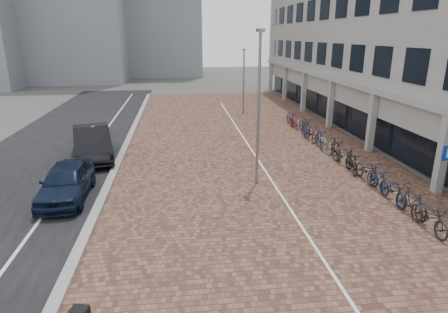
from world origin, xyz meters
TOP-DOWN VIEW (x-y plane):
  - ground at (0.00, 0.00)m, footprint 140.00×140.00m
  - plaza_brick at (2.00, 12.00)m, footprint 14.50×42.00m
  - street_asphalt at (-9.00, 12.00)m, footprint 8.00×50.00m
  - curb at (-5.10, 12.00)m, footprint 0.35×42.00m
  - lane_line at (-7.00, 12.00)m, footprint 0.12×44.00m
  - parking_line at (2.20, 12.00)m, footprint 0.10×30.00m
  - office_building at (12.97, 16.00)m, footprint 8.40×40.00m
  - car_navy at (-6.50, 5.24)m, footprint 1.81×4.32m
  - car_dark at (-6.54, 10.59)m, footprint 2.99×5.49m
  - parking_sign at (7.50, 2.05)m, footprint 0.56×0.12m
  - lamp_near at (1.45, 5.90)m, footprint 0.12×0.12m
  - lamp_far at (3.45, 21.38)m, footprint 0.12×0.12m
  - bike_row at (6.36, 9.05)m, footprint 1.22×18.08m

SIDE VIEW (x-z plane):
  - ground at x=0.00m, z-range 0.00..0.00m
  - street_asphalt at x=-9.00m, z-range -0.01..0.02m
  - plaza_brick at x=2.00m, z-range -0.01..0.03m
  - lane_line at x=-7.00m, z-range 0.02..0.02m
  - parking_line at x=2.20m, z-range 0.03..0.04m
  - curb at x=-5.10m, z-range 0.00..0.14m
  - bike_row at x=6.36m, z-range 0.00..1.05m
  - car_navy at x=-6.50m, z-range 0.00..1.46m
  - car_dark at x=-6.54m, z-range 0.00..1.72m
  - parking_sign at x=7.50m, z-range 0.49..3.18m
  - lamp_far at x=3.45m, z-range 0.00..5.24m
  - lamp_near at x=1.45m, z-range 0.00..6.54m
  - office_building at x=12.97m, z-range 0.94..15.94m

